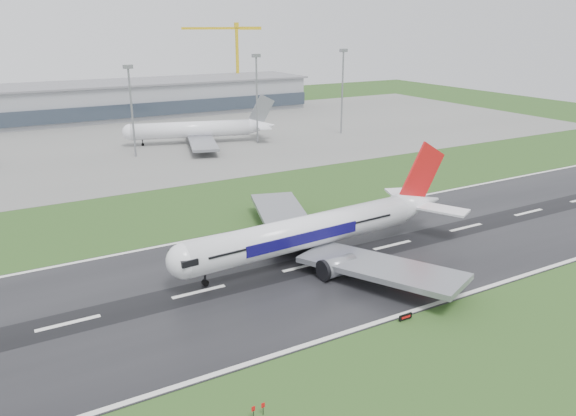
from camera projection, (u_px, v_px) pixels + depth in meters
ground at (199, 292)px, 88.77m from camera, size 520.00×520.00×0.00m
runway at (199, 292)px, 88.75m from camera, size 400.00×45.00×0.10m
apron at (71, 148)px, 191.90m from camera, size 400.00×130.00×0.08m
terminal at (46, 105)px, 239.03m from camera, size 240.00×36.00×15.00m
main_airliner at (323, 209)px, 100.27m from camera, size 63.65×60.95×17.83m
parked_airliner at (197, 121)px, 196.26m from camera, size 67.19×64.57×16.19m
tower_crane at (237, 63)px, 293.02m from camera, size 41.85×9.94×41.81m
runway_sign at (405, 317)px, 80.22m from camera, size 2.31×0.51×1.04m
floodmast_3 at (132, 114)px, 174.34m from camera, size 0.64×0.64×27.90m
floodmast_4 at (257, 101)px, 194.62m from camera, size 0.64×0.64×30.05m
floodmast_5 at (342, 94)px, 211.56m from camera, size 0.64×0.64×30.98m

